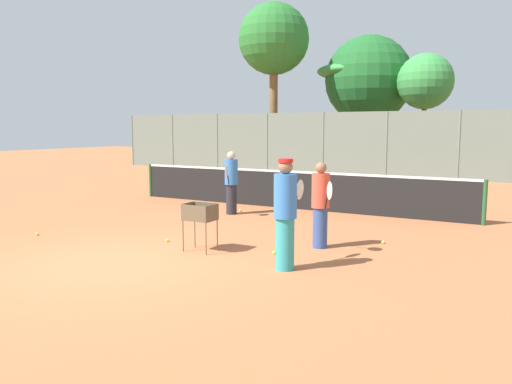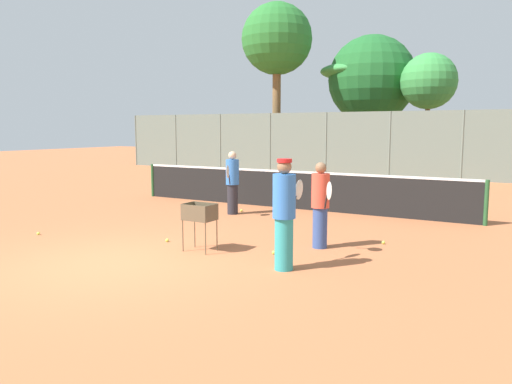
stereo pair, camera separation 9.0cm
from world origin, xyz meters
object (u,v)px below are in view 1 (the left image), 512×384
(player_white_outfit, at_px, (231,182))
(tennis_net, at_px, (288,189))
(player_red_cap, at_px, (321,204))
(ball_cart, at_px, (200,216))
(player_yellow_shirt, at_px, (285,213))

(player_white_outfit, bearing_deg, tennis_net, 131.26)
(player_red_cap, distance_m, ball_cart, 2.26)
(player_red_cap, height_order, ball_cart, player_red_cap)
(player_white_outfit, height_order, player_red_cap, player_white_outfit)
(player_red_cap, bearing_deg, player_yellow_shirt, -36.83)
(tennis_net, relative_size, player_white_outfit, 6.18)
(player_white_outfit, bearing_deg, player_red_cap, 36.11)
(player_yellow_shirt, bearing_deg, player_red_cap, 2.75)
(tennis_net, bearing_deg, player_yellow_shirt, -64.73)
(player_red_cap, relative_size, ball_cart, 1.84)
(player_white_outfit, xyz_separation_m, player_red_cap, (3.45, -2.33, -0.01))
(player_yellow_shirt, bearing_deg, player_white_outfit, 41.95)
(tennis_net, bearing_deg, player_red_cap, -56.92)
(player_red_cap, distance_m, player_yellow_shirt, 1.64)
(player_red_cap, xyz_separation_m, ball_cart, (-1.82, -1.32, -0.18))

